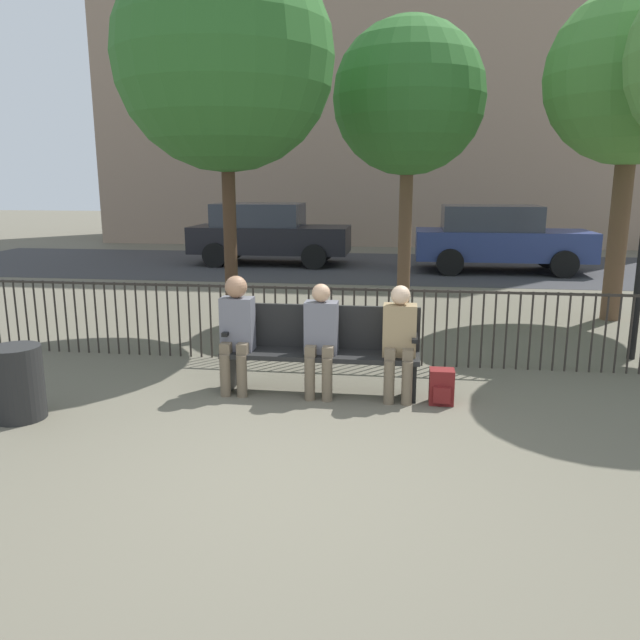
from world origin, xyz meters
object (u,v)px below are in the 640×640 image
object	(u,v)px
seated_person_1	(321,334)
seated_person_0	(237,327)
backpack	(441,387)
parked_car_0	(499,238)
park_bench	(321,346)
tree_3	(634,78)
seated_person_2	(399,337)
tree_2	(225,59)
trash_bin	(18,383)
parked_car_1	(267,233)
tree_0	(409,99)

from	to	relation	value
seated_person_1	seated_person_0	bearing A→B (deg)	179.77
backpack	parked_car_0	bearing A→B (deg)	79.15
park_bench	tree_3	bearing A→B (deg)	44.60
park_bench	seated_person_2	bearing A→B (deg)	-9.11
park_bench	seated_person_1	xyz separation A→B (m)	(0.01, -0.13, 0.16)
seated_person_1	park_bench	bearing A→B (deg)	96.01
backpack	tree_2	size ratio (longest dim) A/B	0.07
park_bench	parked_car_0	xyz separation A→B (m)	(3.13, 9.51, 0.34)
seated_person_0	trash_bin	world-z (taller)	seated_person_0
seated_person_2	parked_car_0	world-z (taller)	parked_car_0
park_bench	seated_person_1	world-z (taller)	seated_person_1
park_bench	parked_car_0	bearing A→B (deg)	71.78
park_bench	tree_2	size ratio (longest dim) A/B	0.39
seated_person_2	trash_bin	world-z (taller)	seated_person_2
seated_person_1	parked_car_1	distance (m)	10.68
seated_person_0	tree_0	world-z (taller)	tree_0
park_bench	tree_3	world-z (taller)	tree_3
tree_2	trash_bin	bearing A→B (deg)	-107.89
seated_person_1	parked_car_0	world-z (taller)	parked_car_0
backpack	seated_person_1	bearing A→B (deg)	175.13
seated_person_1	backpack	bearing A→B (deg)	-4.87
seated_person_0	seated_person_2	xyz separation A→B (m)	(1.71, -0.00, -0.05)
backpack	tree_2	bearing A→B (deg)	138.77
seated_person_2	trash_bin	size ratio (longest dim) A/B	1.68
seated_person_2	trash_bin	xyz separation A→B (m)	(-3.56, -1.05, -0.31)
tree_0	trash_bin	xyz separation A→B (m)	(-3.57, -5.52, -3.16)
tree_2	park_bench	bearing A→B (deg)	-54.75
park_bench	tree_0	world-z (taller)	tree_0
backpack	parked_car_0	size ratio (longest dim) A/B	0.09
seated_person_0	tree_3	size ratio (longest dim) A/B	0.25
seated_person_0	parked_car_1	size ratio (longest dim) A/B	0.30
seated_person_0	tree_0	distance (m)	5.54
tree_3	park_bench	bearing A→B (deg)	-135.40
seated_person_0	backpack	world-z (taller)	seated_person_0
backpack	tree_2	world-z (taller)	tree_2
seated_person_0	seated_person_2	bearing A→B (deg)	-0.12
park_bench	seated_person_2	distance (m)	0.85
seated_person_1	seated_person_2	bearing A→B (deg)	0.00
parked_car_0	parked_car_1	bearing A→B (deg)	173.83
parked_car_0	parked_car_1	distance (m)	6.00
seated_person_2	parked_car_0	distance (m)	9.92
parked_car_1	parked_car_0	bearing A→B (deg)	-6.17
park_bench	parked_car_1	xyz separation A→B (m)	(-2.83, 10.16, 0.34)
parked_car_0	tree_0	bearing A→B (deg)	-113.83
seated_person_1	tree_2	distance (m)	4.28
seated_person_1	seated_person_2	xyz separation A→B (m)	(0.81, 0.00, 0.00)
seated_person_0	backpack	distance (m)	2.22
tree_2	tree_3	bearing A→B (deg)	17.77
tree_2	seated_person_1	bearing A→B (deg)	-56.03
park_bench	seated_person_0	xyz separation A→B (m)	(-0.88, -0.13, 0.21)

